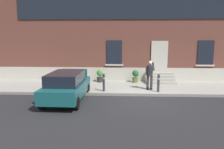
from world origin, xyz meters
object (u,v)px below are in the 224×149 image
(bollard_far_left, at_px, (104,82))
(planter_charcoal, at_px, (100,76))
(bollard_near_person, at_px, (158,82))
(planter_olive, at_px, (135,76))
(person_on_phone, at_px, (150,73))
(hatchback_car_teal, at_px, (67,86))
(planter_terracotta, at_px, (65,75))

(bollard_far_left, distance_m, planter_charcoal, 2.68)
(bollard_near_person, distance_m, planter_olive, 2.87)
(bollard_near_person, xyz_separation_m, bollard_far_left, (-3.14, 0.00, 0.00))
(planter_charcoal, relative_size, planter_olive, 1.00)
(bollard_near_person, xyz_separation_m, planter_charcoal, (-3.65, 2.63, -0.11))
(bollard_near_person, height_order, person_on_phone, person_on_phone)
(hatchback_car_teal, relative_size, person_on_phone, 2.34)
(person_on_phone, bearing_deg, planter_terracotta, 145.54)
(hatchback_car_teal, distance_m, person_on_phone, 4.92)
(planter_charcoal, distance_m, planter_olive, 2.49)
(bollard_near_person, height_order, planter_olive, bollard_near_person)
(bollard_far_left, bearing_deg, planter_charcoal, 100.96)
(planter_terracotta, relative_size, planter_charcoal, 1.00)
(planter_terracotta, bearing_deg, bollard_far_left, -41.77)
(planter_terracotta, distance_m, planter_olive, 4.97)
(bollard_far_left, xyz_separation_m, planter_charcoal, (-0.51, 2.63, -0.11))
(bollard_near_person, distance_m, planter_charcoal, 4.50)
(person_on_phone, relative_size, planter_terracotta, 2.03)
(bollard_far_left, height_order, planter_olive, bollard_far_left)
(bollard_near_person, relative_size, person_on_phone, 0.60)
(bollard_near_person, bearing_deg, hatchback_car_teal, -163.03)
(bollard_far_left, height_order, planter_charcoal, bollard_far_left)
(planter_terracotta, bearing_deg, planter_charcoal, -1.00)
(planter_olive, bearing_deg, planter_charcoal, 179.65)
(bollard_near_person, bearing_deg, planter_charcoal, 144.17)
(planter_charcoal, xyz_separation_m, planter_olive, (2.49, -0.02, 0.00))
(hatchback_car_teal, distance_m, planter_olive, 5.58)
(hatchback_car_teal, xyz_separation_m, planter_olive, (3.76, 4.12, -0.18))
(bollard_far_left, distance_m, planter_terracotta, 4.02)
(hatchback_car_teal, distance_m, bollard_far_left, 2.33)
(hatchback_car_teal, bearing_deg, bollard_far_left, 40.15)
(bollard_near_person, bearing_deg, planter_terracotta, 156.43)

